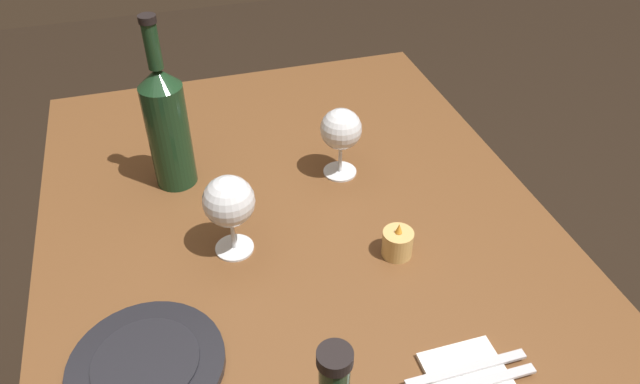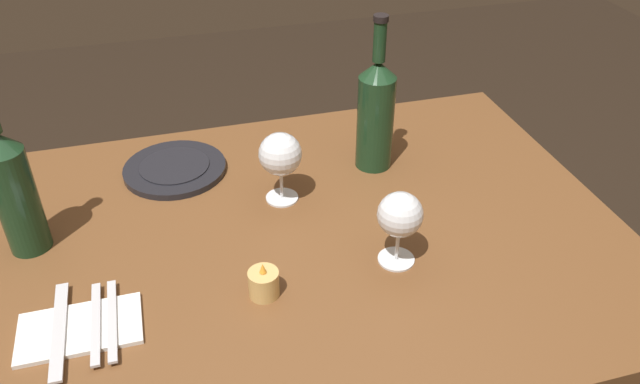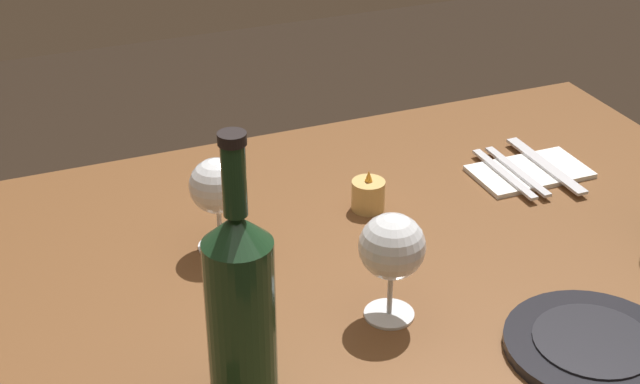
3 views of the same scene
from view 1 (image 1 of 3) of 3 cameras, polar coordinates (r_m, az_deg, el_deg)
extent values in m
cube|color=brown|center=(1.04, -1.25, -5.90)|extent=(1.30, 0.90, 0.04)
cylinder|color=#50311A|center=(1.71, -18.86, -3.79)|extent=(0.06, 0.06, 0.70)
cylinder|color=#50311A|center=(1.79, 5.65, 0.73)|extent=(0.06, 0.06, 0.70)
cylinder|color=white|center=(1.03, -8.17, -5.31)|extent=(0.07, 0.07, 0.00)
cylinder|color=white|center=(1.01, -8.35, -3.86)|extent=(0.01, 0.01, 0.07)
sphere|color=white|center=(0.96, -8.72, -0.87)|extent=(0.09, 0.09, 0.09)
cylinder|color=#510A14|center=(0.97, -8.69, -1.11)|extent=(0.07, 0.07, 0.02)
cylinder|color=white|center=(1.19, 1.91, 1.97)|extent=(0.07, 0.07, 0.00)
cylinder|color=white|center=(1.17, 1.95, 3.33)|extent=(0.01, 0.01, 0.07)
sphere|color=white|center=(1.13, 2.02, 6.04)|extent=(0.08, 0.08, 0.08)
cylinder|color=#510A14|center=(1.13, 2.02, 6.04)|extent=(0.06, 0.06, 0.03)
cylinder|color=#19381E|center=(1.14, -14.22, 5.21)|extent=(0.08, 0.08, 0.21)
cone|color=#19381E|center=(1.08, -15.23, 10.54)|extent=(0.08, 0.08, 0.03)
cylinder|color=#19381E|center=(1.06, -15.76, 13.31)|extent=(0.03, 0.03, 0.08)
cylinder|color=black|center=(1.04, -16.22, 15.62)|extent=(0.03, 0.03, 0.01)
cylinder|color=black|center=(0.48, 1.43, -15.58)|extent=(0.03, 0.03, 0.01)
cylinder|color=#DBB266|center=(1.01, 7.42, -4.89)|extent=(0.05, 0.05, 0.05)
cylinder|color=white|center=(1.01, 7.39, -5.13)|extent=(0.04, 0.04, 0.03)
cone|color=#F99E2D|center=(0.98, 7.58, -3.46)|extent=(0.01, 0.01, 0.02)
cylinder|color=black|center=(0.90, -16.26, -15.59)|extent=(0.22, 0.22, 0.01)
cylinder|color=black|center=(0.89, -16.36, -15.27)|extent=(0.15, 0.15, 0.00)
cube|color=silver|center=(0.87, 14.61, -17.37)|extent=(0.01, 0.18, 0.00)
cube|color=silver|center=(0.88, 13.82, -16.12)|extent=(0.01, 0.18, 0.00)
camera|label=2|loc=(1.23, 55.86, 26.75)|focal=35.90mm
camera|label=3|loc=(1.46, -58.38, 24.29)|focal=53.35mm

